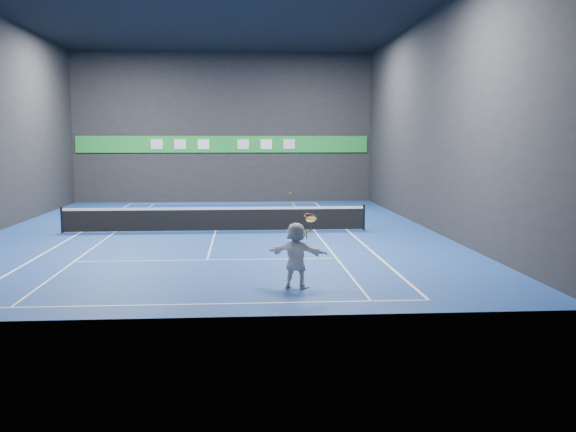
{
  "coord_description": "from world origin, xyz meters",
  "views": [
    {
      "loc": [
        1.13,
        -26.38,
        3.75
      ],
      "look_at": [
        2.48,
        -7.45,
        1.5
      ],
      "focal_mm": 40.0,
      "sensor_mm": 36.0,
      "label": 1
    }
  ],
  "objects": [
    {
      "name": "ground",
      "position": [
        0.0,
        0.0,
        0.0
      ],
      "size": [
        26.0,
        26.0,
        0.0
      ],
      "primitive_type": "plane",
      "color": "navy",
      "rests_on": "ground"
    },
    {
      "name": "ceiling",
      "position": [
        0.0,
        0.0,
        9.0
      ],
      "size": [
        26.0,
        26.0,
        0.0
      ],
      "primitive_type": "plane",
      "color": "black",
      "rests_on": "ground"
    },
    {
      "name": "wall_back",
      "position": [
        0.0,
        13.0,
        4.5
      ],
      "size": [
        18.0,
        0.1,
        9.0
      ],
      "primitive_type": "cube",
      "color": "black",
      "rests_on": "ground"
    },
    {
      "name": "wall_front",
      "position": [
        0.0,
        -13.0,
        4.5
      ],
      "size": [
        18.0,
        0.1,
        9.0
      ],
      "primitive_type": "cube",
      "color": "black",
      "rests_on": "ground"
    },
    {
      "name": "wall_right",
      "position": [
        9.0,
        0.0,
        4.5
      ],
      "size": [
        0.1,
        26.0,
        9.0
      ],
      "primitive_type": "cube",
      "color": "black",
      "rests_on": "ground"
    },
    {
      "name": "baseline_near",
      "position": [
        0.0,
        -11.89,
        0.0
      ],
      "size": [
        10.98,
        0.08,
        0.01
      ],
      "primitive_type": "cube",
      "color": "white",
      "rests_on": "ground"
    },
    {
      "name": "baseline_far",
      "position": [
        0.0,
        11.89,
        0.0
      ],
      "size": [
        10.98,
        0.08,
        0.01
      ],
      "primitive_type": "cube",
      "color": "white",
      "rests_on": "ground"
    },
    {
      "name": "sideline_doubles_left",
      "position": [
        -5.49,
        0.0,
        0.0
      ],
      "size": [
        0.08,
        23.78,
        0.01
      ],
      "primitive_type": "cube",
      "color": "white",
      "rests_on": "ground"
    },
    {
      "name": "sideline_doubles_right",
      "position": [
        5.49,
        0.0,
        0.0
      ],
      "size": [
        0.08,
        23.78,
        0.01
      ],
      "primitive_type": "cube",
      "color": "white",
      "rests_on": "ground"
    },
    {
      "name": "sideline_singles_left",
      "position": [
        -4.11,
        0.0,
        0.0
      ],
      "size": [
        0.06,
        23.78,
        0.01
      ],
      "primitive_type": "cube",
      "color": "white",
      "rests_on": "ground"
    },
    {
      "name": "sideline_singles_right",
      "position": [
        4.11,
        0.0,
        0.0
      ],
      "size": [
        0.06,
        23.78,
        0.01
      ],
      "primitive_type": "cube",
      "color": "white",
      "rests_on": "ground"
    },
    {
      "name": "service_line_near",
      "position": [
        0.0,
        -6.4,
        0.0
      ],
      "size": [
        8.23,
        0.06,
        0.01
      ],
      "primitive_type": "cube",
      "color": "white",
      "rests_on": "ground"
    },
    {
      "name": "service_line_far",
      "position": [
        0.0,
        6.4,
        0.0
      ],
      "size": [
        8.23,
        0.06,
        0.01
      ],
      "primitive_type": "cube",
      "color": "white",
      "rests_on": "ground"
    },
    {
      "name": "center_service_line",
      "position": [
        0.0,
        0.0,
        0.0
      ],
      "size": [
        0.06,
        12.8,
        0.01
      ],
      "primitive_type": "cube",
      "color": "white",
      "rests_on": "ground"
    },
    {
      "name": "player",
      "position": [
        2.48,
        -10.39,
        0.85
      ],
      "size": [
        1.64,
        1.08,
        1.69
      ],
      "primitive_type": "imported",
      "rotation": [
        0.0,
        0.0,
        2.74
      ],
      "color": "silver",
      "rests_on": "ground"
    },
    {
      "name": "tennis_ball",
      "position": [
        2.33,
        -10.34,
        2.4
      ],
      "size": [
        0.07,
        0.07,
        0.07
      ],
      "primitive_type": "sphere",
      "color": "#C6F929",
      "rests_on": "player"
    },
    {
      "name": "tennis_net",
      "position": [
        0.0,
        0.0,
        0.54
      ],
      "size": [
        12.5,
        0.1,
        1.07
      ],
      "color": "black",
      "rests_on": "ground"
    },
    {
      "name": "sponsor_banner",
      "position": [
        0.0,
        12.93,
        3.5
      ],
      "size": [
        17.64,
        0.11,
        1.0
      ],
      "color": "green",
      "rests_on": "wall_back"
    },
    {
      "name": "tennis_racket",
      "position": [
        2.82,
        -10.34,
        1.75
      ],
      "size": [
        0.43,
        0.41,
        0.66
      ],
      "color": "#B2131C",
      "rests_on": "player"
    }
  ]
}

